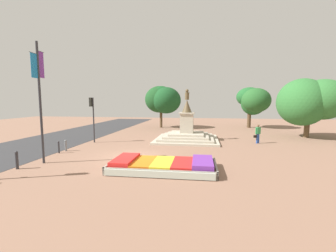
# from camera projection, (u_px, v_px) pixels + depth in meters

# --- Properties ---
(ground_plane) EXTENTS (73.67, 73.67, 0.00)m
(ground_plane) POSITION_uv_depth(u_px,v_px,m) (133.00, 157.00, 15.16)
(ground_plane) COLOR #8C6651
(street_asphalt_strip) EXTENTS (7.47, 64.46, 0.01)m
(street_asphalt_strip) POSITION_uv_depth(u_px,v_px,m) (7.00, 152.00, 16.59)
(street_asphalt_strip) COLOR #333335
(street_asphalt_strip) RESTS_ON ground_plane
(flower_planter) EXTENTS (5.81, 2.97, 0.63)m
(flower_planter) POSITION_uv_depth(u_px,v_px,m) (163.00, 165.00, 12.28)
(flower_planter) COLOR #38281C
(flower_planter) RESTS_ON ground_plane
(statue_monument) EXTENTS (5.91, 5.91, 4.90)m
(statue_monument) POSITION_uv_depth(u_px,v_px,m) (187.00, 133.00, 21.61)
(statue_monument) COLOR #B4AA96
(statue_monument) RESTS_ON ground_plane
(traffic_light_mid_block) EXTENTS (0.41, 0.29, 4.09)m
(traffic_light_mid_block) POSITION_uv_depth(u_px,v_px,m) (92.00, 111.00, 20.30)
(traffic_light_mid_block) COLOR #2D2D33
(traffic_light_mid_block) RESTS_ON ground_plane
(banner_pole) EXTENTS (0.14, 1.28, 7.20)m
(banner_pole) POSITION_uv_depth(u_px,v_px,m) (40.00, 97.00, 13.25)
(banner_pole) COLOR #2D2D33
(banner_pole) RESTS_ON ground_plane
(pedestrian_with_handbag) EXTENTS (0.67, 0.45, 1.71)m
(pedestrian_with_handbag) POSITION_uv_depth(u_px,v_px,m) (258.00, 133.00, 20.04)
(pedestrian_with_handbag) COLOR #264CA5
(pedestrian_with_handbag) RESTS_ON ground_plane
(kerb_bollard_mid_a) EXTENTS (0.17, 0.17, 1.02)m
(kerb_bollard_mid_a) POSITION_uv_depth(u_px,v_px,m) (17.00, 160.00, 12.42)
(kerb_bollard_mid_a) COLOR #2D2D33
(kerb_bollard_mid_a) RESTS_ON ground_plane
(kerb_bollard_mid_b) EXTENTS (0.13, 0.13, 0.90)m
(kerb_bollard_mid_b) POSITION_uv_depth(u_px,v_px,m) (59.00, 147.00, 16.26)
(kerb_bollard_mid_b) COLOR #2D2D33
(kerb_bollard_mid_b) RESTS_ON ground_plane
(kerb_bollard_north) EXTENTS (0.17, 0.17, 0.86)m
(kerb_bollard_north) POSITION_uv_depth(u_px,v_px,m) (66.00, 145.00, 16.96)
(kerb_bollard_north) COLOR slate
(kerb_bollard_north) RESTS_ON ground_plane
(park_tree_far_left) EXTENTS (4.46, 4.95, 5.79)m
(park_tree_far_left) POSITION_uv_depth(u_px,v_px,m) (253.00, 100.00, 31.74)
(park_tree_far_left) COLOR #4C3823
(park_tree_far_left) RESTS_ON ground_plane
(park_tree_behind_statue) EXTENTS (6.50, 5.35, 6.07)m
(park_tree_behind_statue) POSITION_uv_depth(u_px,v_px,m) (310.00, 101.00, 22.71)
(park_tree_behind_statue) COLOR brown
(park_tree_behind_statue) RESTS_ON ground_plane
(park_tree_far_right) EXTENTS (5.19, 4.78, 5.93)m
(park_tree_far_right) POSITION_uv_depth(u_px,v_px,m) (162.00, 99.00, 31.80)
(park_tree_far_right) COLOR brown
(park_tree_far_right) RESTS_ON ground_plane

